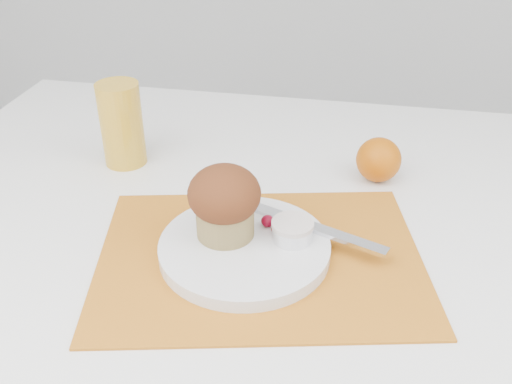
% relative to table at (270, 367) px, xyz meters
% --- Properties ---
extents(table, '(1.20, 0.80, 0.75)m').
position_rel_table_xyz_m(table, '(0.00, 0.00, 0.00)').
color(table, white).
rests_on(table, ground).
extents(placemat, '(0.48, 0.39, 0.00)m').
position_rel_table_xyz_m(placemat, '(0.01, -0.15, 0.38)').
color(placemat, '#C46E1B').
rests_on(placemat, table).
extents(plate, '(0.27, 0.27, 0.02)m').
position_rel_table_xyz_m(plate, '(-0.02, -0.14, 0.39)').
color(plate, silver).
rests_on(plate, placemat).
extents(ramekin, '(0.06, 0.06, 0.02)m').
position_rel_table_xyz_m(ramekin, '(0.04, -0.12, 0.41)').
color(ramekin, silver).
rests_on(ramekin, plate).
extents(cream, '(0.07, 0.07, 0.01)m').
position_rel_table_xyz_m(cream, '(0.04, -0.12, 0.42)').
color(cream, beige).
rests_on(cream, ramekin).
extents(raspberry_near, '(0.02, 0.02, 0.02)m').
position_rel_table_xyz_m(raspberry_near, '(0.01, -0.10, 0.40)').
color(raspberry_near, '#570212').
rests_on(raspberry_near, plate).
extents(raspberry_far, '(0.02, 0.02, 0.02)m').
position_rel_table_xyz_m(raspberry_far, '(0.03, -0.12, 0.41)').
color(raspberry_far, '#4F0202').
rests_on(raspberry_far, plate).
extents(butter_knife, '(0.21, 0.10, 0.01)m').
position_rel_table_xyz_m(butter_knife, '(0.06, -0.09, 0.40)').
color(butter_knife, silver).
rests_on(butter_knife, plate).
extents(orange, '(0.07, 0.07, 0.07)m').
position_rel_table_xyz_m(orange, '(0.15, 0.09, 0.41)').
color(orange, '#C45C06').
rests_on(orange, table).
extents(juice_glass, '(0.09, 0.09, 0.14)m').
position_rel_table_xyz_m(juice_glass, '(-0.26, 0.07, 0.44)').
color(juice_glass, gold).
rests_on(juice_glass, table).
extents(muffin, '(0.09, 0.09, 0.10)m').
position_rel_table_xyz_m(muffin, '(-0.04, -0.13, 0.45)').
color(muffin, olive).
rests_on(muffin, plate).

